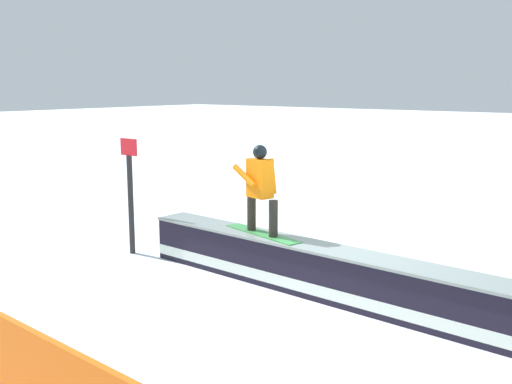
# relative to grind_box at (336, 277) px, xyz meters

# --- Properties ---
(ground_plane) EXTENTS (120.00, 120.00, 0.00)m
(ground_plane) POSITION_rel_grind_box_xyz_m (0.00, 0.00, -0.34)
(ground_plane) COLOR white
(grind_box) EXTENTS (7.11, 0.93, 0.74)m
(grind_box) POSITION_rel_grind_box_xyz_m (0.00, 0.00, 0.00)
(grind_box) COLOR black
(grind_box) RESTS_ON ground_plane
(snowboarder) EXTENTS (1.60, 0.62, 1.40)m
(snowboarder) POSITION_rel_grind_box_xyz_m (1.43, -0.07, 1.16)
(snowboarder) COLOR #3E974B
(snowboarder) RESTS_ON grind_box
(trail_marker) EXTENTS (0.40, 0.10, 2.11)m
(trail_marker) POSITION_rel_grind_box_xyz_m (4.17, 0.22, 0.79)
(trail_marker) COLOR #262628
(trail_marker) RESTS_ON ground_plane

